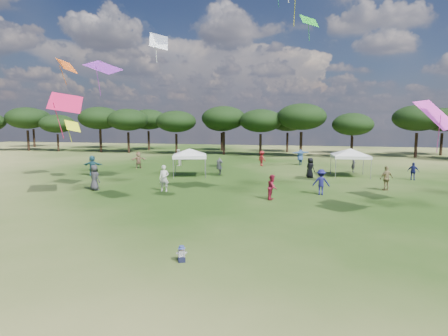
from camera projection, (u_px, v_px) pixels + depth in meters
The scene contains 6 objects.
ground at pixel (149, 288), 11.32m from camera, with size 140.00×140.00×0.00m, color #2A4715.
tree_line at pixel (296, 119), 55.94m from camera, with size 108.78×17.63×7.77m.
tent_left at pixel (190, 150), 34.20m from camera, with size 5.83×5.83×2.86m.
tent_right at pixel (351, 150), 34.08m from camera, with size 6.39×6.39×2.87m.
toddler at pixel (182, 254), 13.42m from camera, with size 0.45×0.48×0.59m.
festival_crowd at pixel (232, 165), 35.39m from camera, with size 29.75×21.62×1.92m.
Camera 1 is at (4.67, -9.99, 4.99)m, focal length 30.00 mm.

